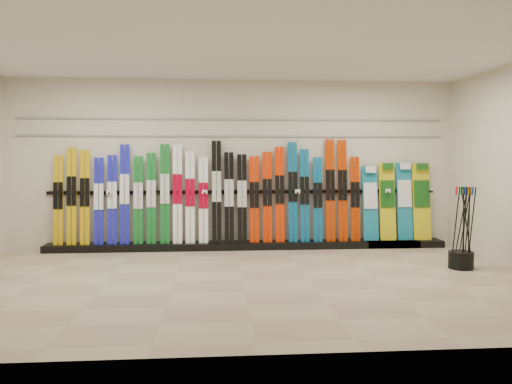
{
  "coord_description": "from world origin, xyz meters",
  "views": [
    {
      "loc": [
        -0.33,
        -6.48,
        1.62
      ],
      "look_at": [
        0.26,
        1.0,
        1.1
      ],
      "focal_mm": 35.0,
      "sensor_mm": 36.0,
      "label": 1
    }
  ],
  "objects": [
    {
      "name": "ceiling",
      "position": [
        0.0,
        0.0,
        3.0
      ],
      "size": [
        8.0,
        8.0,
        0.0
      ],
      "primitive_type": "plane",
      "rotation": [
        3.14,
        0.0,
        0.0
      ],
      "color": "silver",
      "rests_on": "back_wall"
    },
    {
      "name": "floor",
      "position": [
        0.0,
        0.0,
        0.0
      ],
      "size": [
        8.0,
        8.0,
        0.0
      ],
      "primitive_type": "plane",
      "color": "#9F876E",
      "rests_on": "ground"
    },
    {
      "name": "back_wall",
      "position": [
        0.0,
        2.5,
        1.5
      ],
      "size": [
        8.0,
        0.0,
        8.0
      ],
      "primitive_type": "plane",
      "rotation": [
        1.57,
        0.0,
        0.0
      ],
      "color": "beige",
      "rests_on": "floor"
    },
    {
      "name": "slatwall_rail_1",
      "position": [
        0.0,
        2.48,
        2.3
      ],
      "size": [
        7.6,
        0.02,
        0.03
      ],
      "primitive_type": "cube",
      "color": "gray",
      "rests_on": "back_wall"
    },
    {
      "name": "pole_bin",
      "position": [
        3.22,
        0.45,
        0.12
      ],
      "size": [
        0.36,
        0.36,
        0.25
      ],
      "primitive_type": "cylinder",
      "color": "black",
      "rests_on": "floor"
    },
    {
      "name": "snowboards",
      "position": [
        2.95,
        2.35,
        0.81
      ],
      "size": [
        1.26,
        0.22,
        1.41
      ],
      "color": "#14728C",
      "rests_on": "ski_rack_base"
    },
    {
      "name": "skis",
      "position": [
        -0.43,
        2.31,
        0.94
      ],
      "size": [
        5.38,
        0.2,
        1.83
      ],
      "color": "#CE9E0A",
      "rests_on": "ski_rack_base"
    },
    {
      "name": "ski_rack_base",
      "position": [
        0.22,
        2.28,
        0.06
      ],
      "size": [
        8.0,
        0.4,
        0.12
      ],
      "primitive_type": "cube",
      "color": "black",
      "rests_on": "floor"
    },
    {
      "name": "ski_poles",
      "position": [
        3.26,
        0.44,
        0.61
      ],
      "size": [
        0.3,
        0.28,
        1.18
      ],
      "color": "black",
      "rests_on": "pole_bin"
    },
    {
      "name": "slatwall_rail_0",
      "position": [
        0.0,
        2.48,
        2.0
      ],
      "size": [
        7.6,
        0.02,
        0.03
      ],
      "primitive_type": "cube",
      "color": "gray",
      "rests_on": "back_wall"
    }
  ]
}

